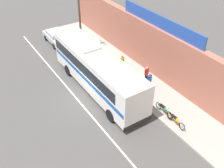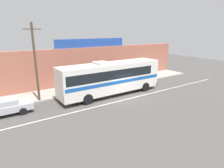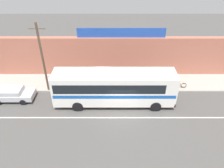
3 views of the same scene
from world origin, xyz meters
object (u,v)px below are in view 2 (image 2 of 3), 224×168
Objects in this scene: motorcycle_black at (143,77)px; pedestrian_by_curb at (88,79)px; parked_car at (4,107)px; pedestrian_near_shop at (112,75)px; pedestrian_far_left at (105,76)px; utility_pole at (35,62)px; motorcycle_red at (135,78)px; intercity_bus at (111,77)px.

pedestrian_by_curb is at bearing 174.18° from motorcycle_black.
motorcycle_black is (17.66, 2.00, -0.17)m from parked_car.
pedestrian_near_shop is (13.18, 3.12, 0.40)m from parked_car.
pedestrian_by_curb is (-8.23, 0.84, 0.60)m from motorcycle_black.
pedestrian_far_left is 1.07m from pedestrian_near_shop.
utility_pole is 3.99× the size of motorcycle_red.
motorcycle_red is (16.26, 2.09, -0.17)m from parked_car.
pedestrian_far_left is (8.96, 1.93, -2.91)m from utility_pole.
pedestrian_by_curb is 1.02× the size of pedestrian_near_shop.
parked_car is at bearing -153.01° from utility_pole.
motorcycle_red is (13.01, 0.43, -3.48)m from utility_pole.
motorcycle_black and motorcycle_red have the same top height.
pedestrian_far_left is at bearing 163.72° from motorcycle_black.
pedestrian_near_shop is (9.93, 1.47, -2.90)m from utility_pole.
utility_pole reaches higher than pedestrian_far_left.
parked_car reaches higher than motorcycle_red.
pedestrian_near_shop reaches higher than motorcycle_black.
parked_car is 13.55m from pedestrian_near_shop.
parked_car is 2.29× the size of motorcycle_red.
motorcycle_black is (14.41, 0.34, -3.48)m from utility_pole.
intercity_bus is at bearing -17.35° from utility_pole.
motorcycle_red is at bearing -6.27° from pedestrian_by_curb.
pedestrian_far_left is at bearing 12.18° from utility_pole.
utility_pole is at bearing -178.63° from motorcycle_black.
utility_pole is at bearing -171.58° from pedestrian_near_shop.
pedestrian_by_curb reaches higher than pedestrian_far_left.
pedestrian_by_curb is at bearing -164.91° from pedestrian_far_left.
parked_car is 9.85m from pedestrian_by_curb.
pedestrian_far_left is 0.99× the size of pedestrian_near_shop.
pedestrian_near_shop is (-3.09, 1.04, 0.58)m from motorcycle_red.
motorcycle_red is 1.08× the size of pedestrian_by_curb.
utility_pole is 13.48m from motorcycle_red.
intercity_bus reaches higher than pedestrian_far_left.
pedestrian_by_curb is at bearing 173.73° from motorcycle_red.
motorcycle_red is at bearing 176.36° from motorcycle_black.
pedestrian_near_shop reaches higher than motorcycle_red.
intercity_bus is at bearing -113.09° from pedestrian_far_left.
motorcycle_black is at bearing -14.10° from pedestrian_near_shop.
pedestrian_near_shop is at bearing 161.42° from motorcycle_red.
motorcycle_red is 3.31m from pedestrian_near_shop.
motorcycle_black is 1.01× the size of motorcycle_red.
motorcycle_red is (5.83, 2.68, -1.50)m from intercity_bus.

